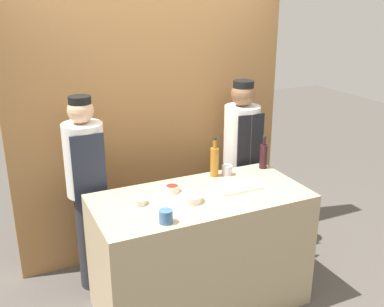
# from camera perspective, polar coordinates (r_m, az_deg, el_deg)

# --- Properties ---
(ground_plane) EXTENTS (14.00, 14.00, 0.00)m
(ground_plane) POSITION_cam_1_polar(r_m,az_deg,el_deg) (3.84, 1.03, -18.32)
(ground_plane) COLOR #4C4742
(cabinet_wall) EXTENTS (2.55, 0.18, 2.40)m
(cabinet_wall) POSITION_cam_1_polar(r_m,az_deg,el_deg) (4.15, -5.14, 3.26)
(cabinet_wall) COLOR olive
(cabinet_wall) RESTS_ON ground_plane
(counter) EXTENTS (1.61, 0.78, 0.95)m
(counter) POSITION_cam_1_polar(r_m,az_deg,el_deg) (3.57, 1.08, -12.28)
(counter) COLOR tan
(counter) RESTS_ON ground_plane
(sauce_bowl_red) EXTENTS (0.11, 0.11, 0.05)m
(sauce_bowl_red) POSITION_cam_1_polar(r_m,az_deg,el_deg) (3.39, -2.53, -4.46)
(sauce_bowl_red) COLOR silver
(sauce_bowl_red) RESTS_ON counter
(sauce_bowl_yellow) EXTENTS (0.17, 0.17, 0.05)m
(sauce_bowl_yellow) POSITION_cam_1_polar(r_m,az_deg,el_deg) (3.24, -0.19, -5.66)
(sauce_bowl_yellow) COLOR silver
(sauce_bowl_yellow) RESTS_ON counter
(sauce_bowl_purple) EXTENTS (0.12, 0.12, 0.04)m
(sauce_bowl_purple) POSITION_cam_1_polar(r_m,az_deg,el_deg) (3.23, -6.83, -5.97)
(sauce_bowl_purple) COLOR silver
(sauce_bowl_purple) RESTS_ON counter
(cutting_board) EXTENTS (0.35, 0.22, 0.02)m
(cutting_board) POSITION_cam_1_polar(r_m,az_deg,el_deg) (3.48, 5.60, -4.22)
(cutting_board) COLOR white
(cutting_board) RESTS_ON counter
(bottle_amber) EXTENTS (0.07, 0.07, 0.33)m
(bottle_amber) POSITION_cam_1_polar(r_m,az_deg,el_deg) (3.65, 2.87, -0.95)
(bottle_amber) COLOR #9E661E
(bottle_amber) RESTS_ON counter
(bottle_wine) EXTENTS (0.07, 0.07, 0.29)m
(bottle_wine) POSITION_cam_1_polar(r_m,az_deg,el_deg) (3.87, 9.06, -0.27)
(bottle_wine) COLOR black
(bottle_wine) RESTS_ON counter
(cup_steel) EXTENTS (0.09, 0.09, 0.08)m
(cup_steel) POSITION_cam_1_polar(r_m,az_deg,el_deg) (3.71, 4.45, -2.12)
(cup_steel) COLOR #B7B7BC
(cup_steel) RESTS_ON counter
(cup_blue) EXTENTS (0.09, 0.09, 0.09)m
(cup_blue) POSITION_cam_1_polar(r_m,az_deg,el_deg) (2.95, -3.34, -7.99)
(cup_blue) COLOR #386093
(cup_blue) RESTS_ON counter
(chef_left) EXTENTS (0.32, 0.32, 1.64)m
(chef_left) POSITION_cam_1_polar(r_m,az_deg,el_deg) (3.69, -13.19, -4.23)
(chef_left) COLOR #28282D
(chef_left) RESTS_ON ground_plane
(chef_right) EXTENTS (0.32, 0.32, 1.65)m
(chef_right) POSITION_cam_1_polar(r_m,az_deg,el_deg) (4.18, 6.21, -0.87)
(chef_right) COLOR #28282D
(chef_right) RESTS_ON ground_plane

